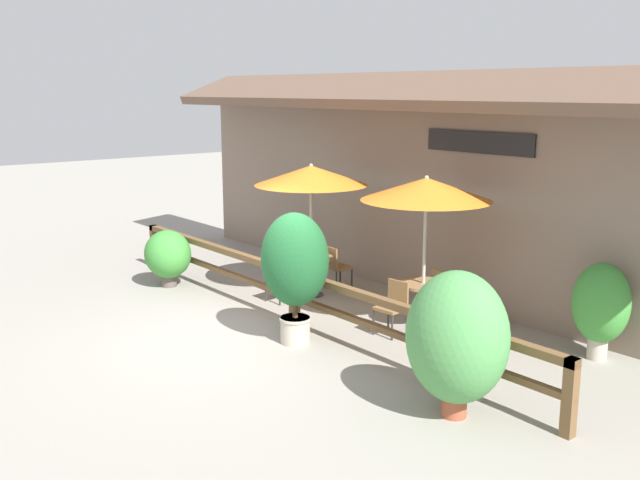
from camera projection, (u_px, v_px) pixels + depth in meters
ground_plane at (242, 338)px, 11.36m from camera, size 60.00×60.00×0.00m
building_facade at (422, 182)px, 13.46m from camera, size 14.28×1.49×4.23m
patio_railing at (294, 285)px, 11.87m from camera, size 10.40×0.14×0.95m
patio_umbrella_near at (311, 176)px, 13.26m from camera, size 2.13×2.13×2.54m
dining_table_near at (311, 265)px, 13.61m from camera, size 0.84×0.84×0.76m
chair_near_streetside at (283, 275)px, 13.30m from camera, size 0.47×0.47×0.87m
chair_near_wallside at (336, 265)px, 14.04m from camera, size 0.45×0.45×0.87m
patio_umbrella_middle at (426, 189)px, 11.42m from camera, size 2.13×2.13×2.54m
dining_table_middle at (423, 292)px, 11.78m from camera, size 0.84×0.84×0.76m
chair_middle_streetside at (393, 305)px, 11.47m from camera, size 0.47×0.47×0.87m
chair_middle_wallside at (446, 291)px, 12.23m from camera, size 0.49×0.49×0.87m
potted_plant_entrance_palm at (295, 264)px, 10.90m from camera, size 1.11×1.00×2.06m
potted_plant_small_flowering at (168, 255)px, 14.23m from camera, size 1.01×0.91×1.14m
potted_plant_broad_leaf at (457, 338)px, 8.44m from camera, size 1.28×1.15×1.81m
potted_plant_tall_tropical at (601, 305)px, 10.32m from camera, size 0.84×0.75×1.45m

